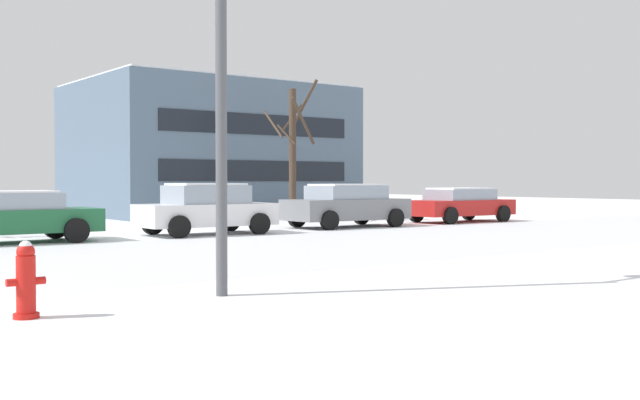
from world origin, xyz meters
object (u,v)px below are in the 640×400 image
(fire_hydrant, at_px, (26,279))
(parked_car_red, at_px, (460,204))
(parked_car_green, at_px, (9,216))
(street_lamp, at_px, (238,47))
(parked_car_gray, at_px, (346,205))
(parked_car_white, at_px, (206,209))

(fire_hydrant, distance_m, parked_car_red, 22.46)
(fire_hydrant, bearing_deg, parked_car_green, 76.28)
(street_lamp, bearing_deg, parked_car_green, 91.19)
(street_lamp, bearing_deg, parked_car_red, 33.72)
(street_lamp, height_order, parked_car_gray, street_lamp)
(street_lamp, xyz_separation_m, parked_car_red, (16.52, 11.02, -2.79))
(parked_car_red, bearing_deg, parked_car_gray, 179.00)
(parked_car_red, bearing_deg, parked_car_white, -179.12)
(parked_car_red, bearing_deg, fire_hydrant, -150.16)
(fire_hydrant, bearing_deg, parked_car_white, 52.92)
(street_lamp, distance_m, parked_car_gray, 15.83)
(street_lamp, distance_m, parked_car_red, 20.05)
(fire_hydrant, relative_size, parked_car_green, 0.20)
(parked_car_green, height_order, parked_car_gray, parked_car_gray)
(street_lamp, height_order, parked_car_red, street_lamp)
(fire_hydrant, relative_size, street_lamp, 0.16)
(parked_car_gray, relative_size, parked_car_red, 0.98)
(fire_hydrant, height_order, parked_car_green, parked_car_green)
(fire_hydrant, xyz_separation_m, parked_car_green, (2.74, 11.21, 0.24))
(fire_hydrant, height_order, parked_car_white, parked_car_white)
(parked_car_gray, xyz_separation_m, parked_car_red, (5.58, -0.10, -0.07))
(parked_car_white, bearing_deg, parked_car_gray, 2.75)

